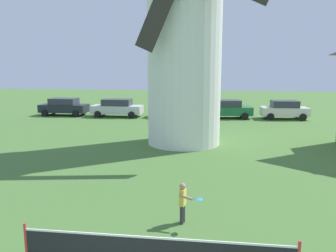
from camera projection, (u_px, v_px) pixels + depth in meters
windmill at (185, 30)px, 18.08m from camera, size 8.51×4.77×13.51m
tennis_net at (155, 251)px, 6.61m from camera, size 5.54×0.06×1.10m
player_far at (183, 201)px, 9.19m from camera, size 0.68×0.60×1.16m
parked_car_black at (64, 106)px, 30.26m from camera, size 4.28×1.92×1.56m
parked_car_silver at (117, 108)px, 29.42m from camera, size 4.43×1.90×1.56m
parked_car_mustard at (174, 108)px, 29.01m from camera, size 3.93×1.95×1.56m
parked_car_green at (226, 109)px, 28.59m from camera, size 4.53×2.16×1.56m
parked_car_cream at (284, 110)px, 28.08m from camera, size 3.88×2.02×1.56m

